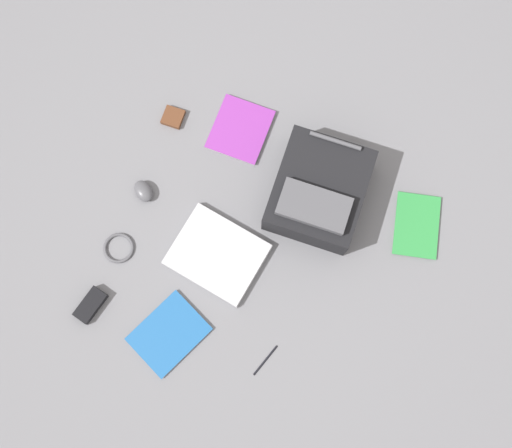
% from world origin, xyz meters
% --- Properties ---
extents(ground_plane, '(4.03, 4.03, 0.00)m').
position_xyz_m(ground_plane, '(0.00, 0.00, 0.00)').
color(ground_plane, slate).
extents(backpack, '(0.41, 0.46, 0.19)m').
position_xyz_m(backpack, '(0.15, 0.27, 0.08)').
color(backpack, black).
rests_on(backpack, ground_plane).
extents(laptop, '(0.35, 0.29, 0.03)m').
position_xyz_m(laptop, '(-0.05, -0.13, 0.02)').
color(laptop, '#929296').
rests_on(laptop, ground_plane).
extents(book_manual, '(0.26, 0.30, 0.01)m').
position_xyz_m(book_manual, '(0.54, 0.38, 0.01)').
color(book_manual, silver).
rests_on(book_manual, ground_plane).
extents(book_red, '(0.26, 0.28, 0.02)m').
position_xyz_m(book_red, '(-0.25, 0.34, 0.01)').
color(book_red, silver).
rests_on(book_red, ground_plane).
extents(book_blue, '(0.26, 0.30, 0.01)m').
position_xyz_m(book_blue, '(-0.04, -0.48, 0.01)').
color(book_blue, silver).
rests_on(book_blue, ground_plane).
extents(computer_mouse, '(0.11, 0.10, 0.04)m').
position_xyz_m(computer_mouse, '(-0.43, -0.08, 0.02)').
color(computer_mouse, '#4C4C51').
rests_on(computer_mouse, ground_plane).
extents(cable_coil, '(0.12, 0.12, 0.01)m').
position_xyz_m(cable_coil, '(-0.39, -0.31, 0.01)').
color(cable_coil, '#4C4C51').
rests_on(cable_coil, ground_plane).
extents(power_brick, '(0.07, 0.13, 0.03)m').
position_xyz_m(power_brick, '(-0.35, -0.55, 0.02)').
color(power_brick, black).
rests_on(power_brick, ground_plane).
extents(pen_black, '(0.03, 0.14, 0.01)m').
position_xyz_m(pen_black, '(0.31, -0.37, 0.00)').
color(pen_black, black).
rests_on(pen_black, ground_plane).
extents(earbud_pouch, '(0.09, 0.09, 0.02)m').
position_xyz_m(earbud_pouch, '(-0.51, 0.24, 0.01)').
color(earbud_pouch, '#59331E').
rests_on(earbud_pouch, ground_plane).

